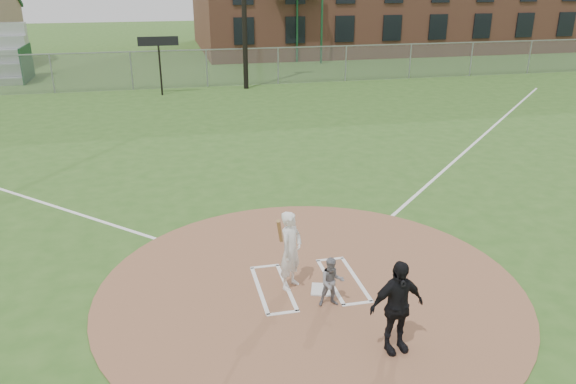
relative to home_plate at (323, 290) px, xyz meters
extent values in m
plane|color=#325A1F|center=(-0.22, 0.15, -0.04)|extent=(140.00, 140.00, 0.00)
cylinder|color=#966446|center=(-0.22, 0.15, -0.03)|extent=(8.40, 8.40, 0.02)
cube|color=silver|center=(0.00, 0.00, 0.00)|extent=(0.58, 0.58, 0.03)
cube|color=white|center=(8.78, 9.15, -0.03)|extent=(17.04, 17.04, 0.01)
imported|color=gray|center=(0.00, -0.53, 0.47)|extent=(0.50, 0.41, 0.97)
imported|color=black|center=(0.62, -2.04, 0.80)|extent=(1.00, 0.51, 1.63)
cube|color=white|center=(-1.22, 0.30, -0.01)|extent=(0.08, 1.80, 0.01)
cube|color=white|center=(-0.67, 0.30, -0.01)|extent=(0.08, 1.80, 0.01)
cube|color=white|center=(-0.94, 1.20, -0.01)|extent=(0.62, 0.08, 0.01)
cube|color=white|center=(-0.94, -0.60, -0.01)|extent=(0.62, 0.08, 0.01)
cube|color=white|center=(0.78, 0.30, -0.01)|extent=(0.08, 1.80, 0.01)
cube|color=white|center=(0.23, 0.30, -0.01)|extent=(0.08, 1.80, 0.01)
cube|color=white|center=(0.50, 1.20, -0.01)|extent=(0.62, 0.08, 0.01)
cube|color=white|center=(0.50, -0.60, -0.01)|extent=(0.62, 0.08, 0.01)
imported|color=white|center=(-0.59, 0.29, 0.79)|extent=(0.69, 0.69, 1.61)
cylinder|color=olive|center=(-0.89, -0.11, 1.41)|extent=(0.25, 0.59, 0.70)
cube|color=slate|center=(-0.22, 22.15, 0.96)|extent=(56.00, 0.03, 2.00)
cube|color=gray|center=(-0.22, 22.15, 1.96)|extent=(56.00, 0.06, 0.06)
cube|color=gray|center=(-0.22, 22.15, 0.96)|extent=(56.08, 0.08, 2.00)
cube|color=#194728|center=(-10.22, 26.35, 0.96)|extent=(0.08, 3.20, 2.00)
cube|color=#194728|center=(6.78, 29.99, 2.21)|extent=(0.12, 0.12, 4.50)
cube|color=#194728|center=(8.28, 29.04, 2.21)|extent=(0.12, 0.12, 4.50)
cylinder|color=black|center=(-2.72, 20.35, 1.26)|extent=(0.10, 0.10, 2.60)
cube|color=black|center=(-2.72, 20.35, 2.66)|extent=(2.00, 0.10, 0.45)
camera|label=1|loc=(-2.80, -9.17, 5.78)|focal=35.00mm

